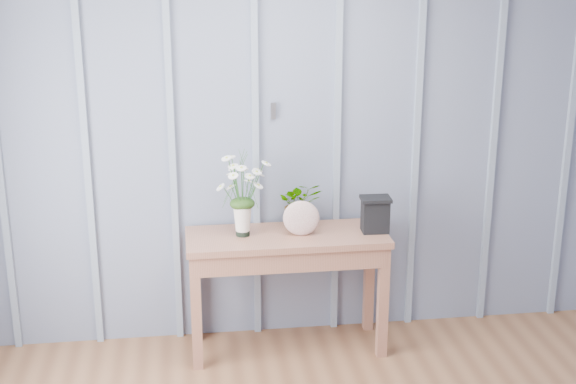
{
  "coord_description": "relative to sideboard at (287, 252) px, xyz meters",
  "views": [
    {
      "loc": [
        -0.69,
        -2.44,
        2.42
      ],
      "look_at": [
        -0.09,
        1.94,
        1.03
      ],
      "focal_mm": 50.0,
      "sensor_mm": 36.0,
      "label": 1
    }
  ],
  "objects": [
    {
      "name": "room_shell",
      "position": [
        0.09,
        -1.08,
        1.35
      ],
      "size": [
        4.0,
        4.5,
        2.5
      ],
      "color": "gray",
      "rests_on": "ground"
    },
    {
      "name": "sideboard",
      "position": [
        0.0,
        0.0,
        0.0
      ],
      "size": [
        1.2,
        0.45,
        0.75
      ],
      "color": "#8C5844",
      "rests_on": "ground"
    },
    {
      "name": "daisy_vase",
      "position": [
        -0.26,
        0.02,
        0.44
      ],
      "size": [
        0.36,
        0.28,
        0.52
      ],
      "color": "black",
      "rests_on": "sideboard"
    },
    {
      "name": "spider_plant",
      "position": [
        0.1,
        0.13,
        0.26
      ],
      "size": [
        0.26,
        0.22,
        0.29
      ],
      "primitive_type": "imported",
      "rotation": [
        0.0,
        0.0,
        -0.0
      ],
      "color": "#1D3E13",
      "rests_on": "sideboard"
    },
    {
      "name": "felt_disc_vessel",
      "position": [
        0.08,
        -0.03,
        0.22
      ],
      "size": [
        0.22,
        0.09,
        0.22
      ],
      "primitive_type": "ellipsoid",
      "rotation": [
        0.0,
        0.0,
        -0.13
      ],
      "color": "#924F5A",
      "rests_on": "sideboard"
    },
    {
      "name": "carved_box",
      "position": [
        0.53,
        -0.02,
        0.23
      ],
      "size": [
        0.18,
        0.14,
        0.22
      ],
      "color": "black",
      "rests_on": "sideboard"
    }
  ]
}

